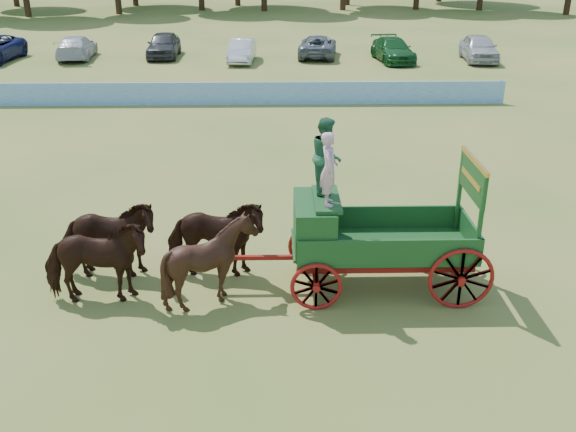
{
  "coord_description": "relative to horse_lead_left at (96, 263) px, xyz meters",
  "views": [
    {
      "loc": [
        1.33,
        -11.3,
        7.23
      ],
      "look_at": [
        1.62,
        2.18,
        1.3
      ],
      "focal_mm": 40.0,
      "sensor_mm": 36.0,
      "label": 1
    }
  ],
  "objects": [
    {
      "name": "ground",
      "position": [
        2.43,
        -0.63,
        -0.95
      ],
      "size": [
        160.0,
        160.0,
        0.0
      ],
      "primitive_type": "plane",
      "color": "olive",
      "rests_on": "ground"
    },
    {
      "name": "farm_dray",
      "position": [
        5.35,
        0.59,
        0.71
      ],
      "size": [
        6.0,
        2.0,
        3.78
      ],
      "color": "maroon",
      "rests_on": "ground"
    },
    {
      "name": "horse_lead_right",
      "position": [
        0.0,
        1.1,
        0.0
      ],
      "size": [
        2.29,
        1.09,
        1.91
      ],
      "primitive_type": "imported",
      "rotation": [
        0.0,
        0.0,
        1.6
      ],
      "color": "black",
      "rests_on": "ground"
    },
    {
      "name": "sponsor_banner",
      "position": [
        1.43,
        17.37,
        -0.43
      ],
      "size": [
        26.0,
        0.08,
        1.05
      ],
      "primitive_type": "cube",
      "color": "#2168B3",
      "rests_on": "ground"
    },
    {
      "name": "horse_lead_left",
      "position": [
        0.0,
        0.0,
        0.0
      ],
      "size": [
        2.32,
        1.16,
        1.91
      ],
      "primitive_type": "imported",
      "rotation": [
        0.0,
        0.0,
        1.63
      ],
      "color": "black",
      "rests_on": "ground"
    },
    {
      "name": "horse_wheel_right",
      "position": [
        2.4,
        1.1,
        0.0
      ],
      "size": [
        2.3,
        1.11,
        1.91
      ],
      "primitive_type": "imported",
      "rotation": [
        0.0,
        0.0,
        1.54
      ],
      "color": "black",
      "rests_on": "ground"
    },
    {
      "name": "parked_cars",
      "position": [
        -3.68,
        29.23,
        -0.22
      ],
      "size": [
        42.23,
        6.7,
        1.6
      ],
      "color": "silver",
      "rests_on": "ground"
    },
    {
      "name": "horse_wheel_left",
      "position": [
        2.4,
        0.0,
        0.0
      ],
      "size": [
        2.07,
        1.93,
        1.91
      ],
      "primitive_type": "imported",
      "rotation": [
        0.0,
        0.0,
        1.32
      ],
      "color": "black",
      "rests_on": "ground"
    }
  ]
}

